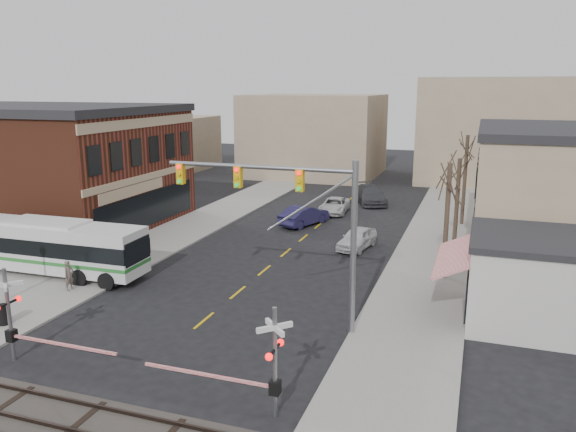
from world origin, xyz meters
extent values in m
plane|color=black|center=(0.00, 0.00, 0.00)|extent=(160.00, 160.00, 0.00)
cube|color=gray|center=(-9.50, 20.00, 0.06)|extent=(5.00, 60.00, 0.12)
cube|color=gray|center=(9.50, 20.00, 0.06)|extent=(5.00, 60.00, 0.12)
cube|color=#2D231E|center=(0.00, -7.52, 0.12)|extent=(160.00, 0.08, 0.14)
cube|color=#2D231E|center=(0.00, -6.08, 0.12)|extent=(160.00, 0.08, 0.14)
cube|color=tan|center=(-11.95, 16.00, 4.30)|extent=(0.10, 15.00, 0.50)
cube|color=tan|center=(-11.95, 16.00, 8.40)|extent=(0.10, 15.00, 0.70)
cube|color=black|center=(-11.95, 16.00, 1.80)|extent=(0.08, 13.00, 2.60)
cube|color=beige|center=(16.00, 7.00, 2.00)|extent=(8.00, 6.00, 4.00)
cube|color=#262628|center=(16.00, 7.00, 4.15)|extent=(8.20, 6.20, 0.30)
cube|color=red|center=(11.20, 7.00, 3.00)|extent=(1.68, 6.00, 0.87)
cylinder|color=#382B21|center=(10.50, 12.00, 3.50)|extent=(0.28, 0.28, 6.75)
cylinder|color=#382B21|center=(10.80, 18.00, 3.27)|extent=(0.28, 0.28, 6.30)
cylinder|color=#382B21|center=(11.00, 26.00, 3.72)|extent=(0.28, 0.28, 7.20)
cube|color=silver|center=(-11.94, 5.17, 1.80)|extent=(12.28, 2.94, 2.71)
cube|color=black|center=(-11.94, 5.17, 1.99)|extent=(12.32, 2.98, 0.92)
cube|color=#287A2E|center=(-11.94, 5.17, 1.17)|extent=(12.32, 2.98, 0.20)
cylinder|color=black|center=(-11.94, 5.17, 0.51)|extent=(1.08, 2.67, 1.02)
cylinder|color=gray|center=(7.06, 2.89, 4.00)|extent=(0.28, 0.28, 8.00)
cylinder|color=gray|center=(2.54, 2.89, 7.50)|extent=(9.04, 0.20, 0.20)
cube|color=gold|center=(4.56, 2.89, 7.00)|extent=(0.35, 0.30, 1.00)
cube|color=gold|center=(1.56, 2.89, 7.00)|extent=(0.35, 0.30, 1.00)
cube|color=gold|center=(-1.44, 2.89, 7.00)|extent=(0.35, 0.30, 1.00)
cylinder|color=gray|center=(-5.60, -4.14, 2.00)|extent=(0.16, 0.16, 4.00)
cube|color=silver|center=(-5.60, -4.14, 3.30)|extent=(1.00, 1.00, 0.18)
cube|color=silver|center=(-5.60, -4.14, 3.30)|extent=(1.00, 1.00, 0.18)
sphere|color=#FF0C0C|center=(-5.60, -3.59, 2.50)|extent=(0.26, 0.26, 0.26)
cube|color=black|center=(-5.60, -4.14, 1.10)|extent=(0.35, 0.35, 0.50)
cube|color=#FF0C0C|center=(-3.00, -4.14, 1.10)|extent=(5.00, 0.10, 0.10)
cylinder|color=gray|center=(6.06, -4.42, 2.00)|extent=(0.16, 0.16, 4.00)
cube|color=silver|center=(6.06, -4.42, 3.30)|extent=(1.00, 1.00, 0.18)
cube|color=silver|center=(6.06, -4.42, 3.30)|extent=(1.00, 1.00, 0.18)
sphere|color=#FF0C0C|center=(6.06, -4.97, 2.50)|extent=(0.26, 0.26, 0.26)
sphere|color=#FF0C0C|center=(6.06, -3.87, 2.50)|extent=(0.26, 0.26, 0.26)
cube|color=black|center=(6.06, -4.42, 1.10)|extent=(0.35, 0.35, 0.50)
cube|color=#FF0C0C|center=(3.46, -4.42, 1.10)|extent=(5.00, 0.10, 0.10)
cylinder|color=black|center=(-8.64, -1.65, 0.59)|extent=(0.60, 0.60, 0.94)
imported|color=silver|center=(4.35, 16.63, 0.73)|extent=(2.42, 4.51, 1.46)
imported|color=#1C183E|center=(-1.17, 21.83, 0.80)|extent=(3.28, 5.16, 1.61)
imported|color=#BDBDBD|center=(0.06, 27.03, 0.67)|extent=(2.51, 4.95, 1.34)
imported|color=#36373B|center=(2.22, 32.23, 0.86)|extent=(4.56, 6.39, 1.72)
imported|color=#5C504A|center=(-8.77, 3.07, 0.96)|extent=(0.46, 0.65, 1.68)
imported|color=#35335A|center=(-9.54, 6.77, 0.88)|extent=(0.94, 0.93, 1.53)
camera|label=1|loc=(12.11, -20.58, 11.11)|focal=35.00mm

